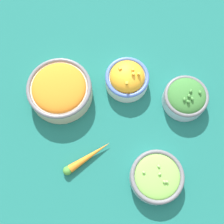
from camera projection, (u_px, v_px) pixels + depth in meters
ground_plane at (112, 115)px, 0.93m from camera, size 3.00×3.00×0.00m
bowl_squash at (128, 79)px, 0.93m from camera, size 0.13×0.13×0.08m
bowl_lettuce at (157, 177)px, 0.85m from camera, size 0.15×0.15×0.06m
bowl_broccoli at (186, 97)px, 0.91m from camera, size 0.13×0.13×0.07m
bowl_carrots at (59, 91)px, 0.91m from camera, size 0.19×0.19×0.07m
loose_carrot at (86, 158)px, 0.88m from camera, size 0.10×0.14×0.03m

